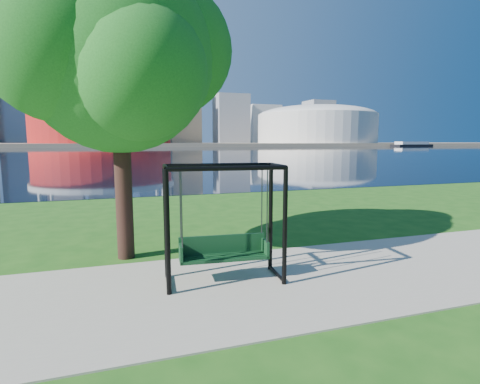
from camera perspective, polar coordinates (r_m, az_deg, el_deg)
name	(u,v)px	position (r m, az deg, el deg)	size (l,w,h in m)	color
ground	(248,276)	(7.86, 1.19, -12.65)	(900.00, 900.00, 0.00)	#1E5114
path	(256,284)	(7.42, 2.51, -13.81)	(120.00, 4.00, 0.03)	#9E937F
river	(126,152)	(109.01, -16.98, 5.87)	(900.00, 180.00, 0.02)	black
far_bank	(120,144)	(312.97, -17.87, 6.95)	(900.00, 228.00, 2.00)	#937F60
stadium	(102,123)	(242.34, -20.26, 9.88)	(83.00, 83.00, 32.00)	maroon
arena	(317,124)	(278.58, 11.59, 10.18)	(84.00, 84.00, 26.56)	beige
skyline	(112,101)	(328.03, -18.91, 13.03)	(392.00, 66.00, 96.50)	gray
swing	(224,226)	(7.26, -2.51, -5.19)	(2.33, 1.17, 2.31)	black
park_tree	(116,52)	(9.28, -18.43, 19.64)	(5.47, 4.94, 6.79)	black
barge	(412,144)	(264.44, 24.73, 6.63)	(30.26, 11.32, 2.95)	black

